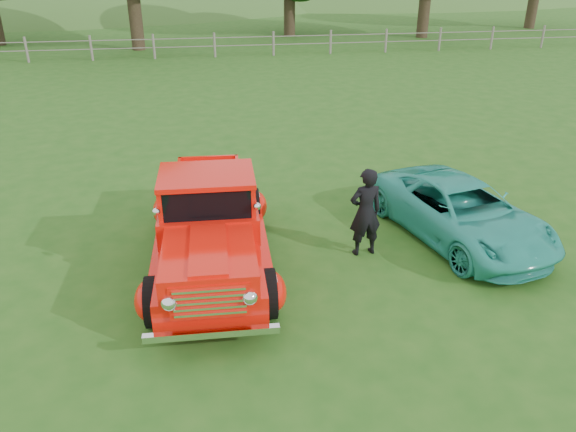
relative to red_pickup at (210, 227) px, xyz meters
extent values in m
plane|color=#205215|center=(1.02, -1.08, -0.80)|extent=(140.00, 140.00, 0.00)
ellipsoid|color=#2A5820|center=(-16.98, 56.92, -5.75)|extent=(84.00, 60.00, 18.00)
ellipsoid|color=#2A5820|center=(21.02, 60.92, -4.65)|extent=(72.00, 52.00, 14.00)
cube|color=slate|center=(1.02, 20.92, -0.25)|extent=(48.00, 0.04, 0.04)
cube|color=slate|center=(1.02, 20.92, 0.15)|extent=(48.00, 0.04, 0.04)
cylinder|color=black|center=(-2.98, 23.92, 1.62)|extent=(0.70, 0.70, 4.84)
cylinder|color=black|center=(6.02, 27.92, 1.07)|extent=(0.70, 0.70, 3.74)
cylinder|color=black|center=(-0.88, -1.48, -0.42)|extent=(0.27, 0.77, 0.76)
cylinder|color=black|center=(0.78, -1.54, -0.42)|extent=(0.27, 0.77, 0.76)
cylinder|color=black|center=(-0.77, 1.62, -0.42)|extent=(0.27, 0.77, 0.76)
cylinder|color=black|center=(0.88, 1.56, -0.42)|extent=(0.27, 0.77, 0.76)
cube|color=red|center=(0.00, 0.04, -0.22)|extent=(1.72, 4.66, 0.44)
ellipsoid|color=red|center=(-0.95, -1.48, -0.38)|extent=(0.44, 0.76, 0.54)
ellipsoid|color=red|center=(0.85, -1.54, -0.38)|extent=(0.44, 0.76, 0.54)
ellipsoid|color=red|center=(-0.84, 1.62, -0.38)|extent=(0.44, 0.76, 0.54)
ellipsoid|color=red|center=(0.95, 1.55, -0.38)|extent=(0.44, 0.76, 0.54)
cube|color=red|center=(-0.05, -1.51, 0.17)|extent=(1.38, 1.65, 0.42)
cube|color=red|center=(0.00, -0.06, 0.19)|extent=(1.64, 1.40, 0.44)
cube|color=black|center=(0.00, -0.06, 0.66)|extent=(1.48, 1.17, 0.50)
cube|color=red|center=(0.00, -0.06, 0.94)|extent=(1.56, 1.27, 0.08)
cube|color=red|center=(0.05, 1.39, 0.15)|extent=(1.25, 1.99, 0.45)
cube|color=white|center=(-0.08, -2.32, 0.05)|extent=(1.07, 0.14, 0.50)
cube|color=white|center=(-0.08, -2.42, -0.38)|extent=(1.81, 0.16, 0.10)
cube|color=white|center=(0.09, 2.46, -0.38)|extent=(1.71, 0.16, 0.10)
imported|color=teal|center=(4.68, 0.35, -0.24)|extent=(2.74, 4.33, 1.11)
imported|color=black|center=(2.73, 0.08, 0.02)|extent=(0.64, 0.46, 1.64)
camera|label=1|loc=(-0.07, -8.52, 4.23)|focal=35.00mm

